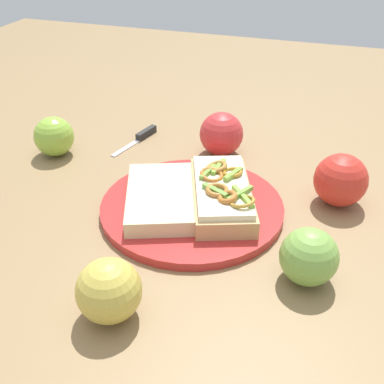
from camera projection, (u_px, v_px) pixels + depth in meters
name	position (u px, v px, depth m)	size (l,w,h in m)	color
ground_plane	(192.00, 211.00, 0.71)	(2.00, 2.00, 0.00)	olive
plate	(192.00, 207.00, 0.70)	(0.27, 0.27, 0.01)	red
sandwich	(222.00, 192.00, 0.69)	(0.14, 0.20, 0.05)	tan
bread_slice_side	(162.00, 197.00, 0.69)	(0.16, 0.10, 0.02)	beige
apple_0	(221.00, 134.00, 0.84)	(0.08, 0.08, 0.08)	red
apple_1	(341.00, 180.00, 0.70)	(0.08, 0.08, 0.08)	red
apple_2	(109.00, 291.00, 0.51)	(0.07, 0.07, 0.07)	gold
apple_3	(309.00, 257.00, 0.56)	(0.07, 0.07, 0.07)	#7CAD49
apple_4	(54.00, 136.00, 0.84)	(0.07, 0.07, 0.07)	#8EBE3D
knife	(141.00, 137.00, 0.91)	(0.04, 0.13, 0.01)	silver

